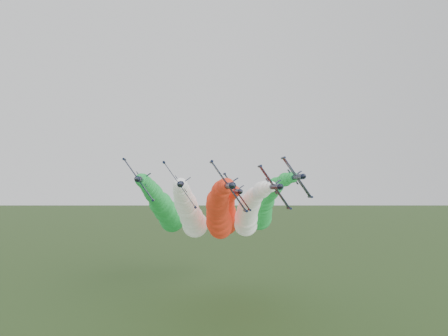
{
  "coord_description": "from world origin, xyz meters",
  "views": [
    {
      "loc": [
        -16.12,
        -81.78,
        42.9
      ],
      "look_at": [
        -6.84,
        11.53,
        46.92
      ],
      "focal_mm": 35.0,
      "sensor_mm": 36.0,
      "label": 1
    }
  ],
  "objects_px": {
    "jet_outer_right": "(263,208)",
    "jet_lead": "(219,216)",
    "jet_inner_right": "(248,214)",
    "jet_outer_left": "(165,210)",
    "jet_inner_left": "(190,214)",
    "jet_trail": "(226,214)"
  },
  "relations": [
    {
      "from": "jet_lead",
      "to": "jet_trail",
      "type": "relative_size",
      "value": 1.0
    },
    {
      "from": "jet_inner_left",
      "to": "jet_trail",
      "type": "relative_size",
      "value": 1.0
    },
    {
      "from": "jet_outer_right",
      "to": "jet_trail",
      "type": "height_order",
      "value": "jet_outer_right"
    },
    {
      "from": "jet_inner_right",
      "to": "jet_outer_left",
      "type": "distance_m",
      "value": 29.26
    },
    {
      "from": "jet_lead",
      "to": "jet_outer_left",
      "type": "relative_size",
      "value": 0.99
    },
    {
      "from": "jet_outer_left",
      "to": "jet_outer_right",
      "type": "xyz_separation_m",
      "value": [
        35.34,
        2.7,
        0.23
      ]
    },
    {
      "from": "jet_inner_left",
      "to": "jet_outer_right",
      "type": "relative_size",
      "value": 1.0
    },
    {
      "from": "jet_inner_left",
      "to": "jet_outer_left",
      "type": "bearing_deg",
      "value": 131.28
    },
    {
      "from": "jet_inner_right",
      "to": "jet_trail",
      "type": "xyz_separation_m",
      "value": [
        -5.8,
        16.49,
        -1.21
      ]
    },
    {
      "from": "jet_outer_left",
      "to": "jet_trail",
      "type": "height_order",
      "value": "jet_outer_left"
    },
    {
      "from": "jet_inner_right",
      "to": "jet_outer_right",
      "type": "xyz_separation_m",
      "value": [
        6.86,
        9.32,
        1.49
      ]
    },
    {
      "from": "jet_lead",
      "to": "jet_inner_left",
      "type": "height_order",
      "value": "jet_inner_left"
    },
    {
      "from": "jet_inner_left",
      "to": "jet_lead",
      "type": "bearing_deg",
      "value": -46.73
    },
    {
      "from": "jet_lead",
      "to": "jet_trail",
      "type": "xyz_separation_m",
      "value": [
        5.26,
        29.04,
        -1.53
      ]
    },
    {
      "from": "jet_lead",
      "to": "jet_inner_left",
      "type": "distance_m",
      "value": 12.71
    },
    {
      "from": "jet_lead",
      "to": "jet_outer_left",
      "type": "xyz_separation_m",
      "value": [
        -17.41,
        19.17,
        0.94
      ]
    },
    {
      "from": "jet_outer_left",
      "to": "jet_outer_right",
      "type": "bearing_deg",
      "value": 4.37
    },
    {
      "from": "jet_outer_left",
      "to": "jet_outer_right",
      "type": "height_order",
      "value": "jet_outer_right"
    },
    {
      "from": "jet_outer_right",
      "to": "jet_outer_left",
      "type": "bearing_deg",
      "value": -175.63
    },
    {
      "from": "jet_lead",
      "to": "jet_outer_right",
      "type": "height_order",
      "value": "jet_outer_right"
    },
    {
      "from": "jet_lead",
      "to": "jet_inner_left",
      "type": "relative_size",
      "value": 0.99
    },
    {
      "from": "jet_outer_right",
      "to": "jet_lead",
      "type": "bearing_deg",
      "value": -129.34
    }
  ]
}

